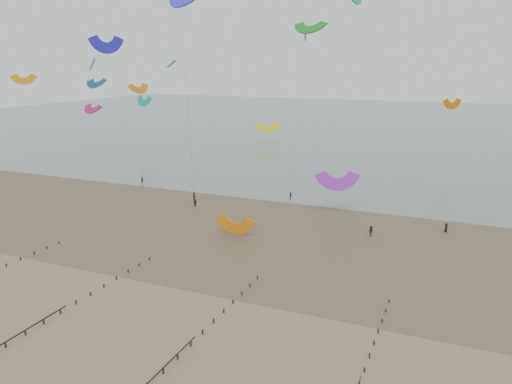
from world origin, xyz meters
TOP-DOWN VIEW (x-y plane):
  - ground at (0.00, 0.00)m, footprint 500.00×500.00m
  - sea_and_shore at (-4.08, 34.40)m, footprint 500.00×665.00m
  - kitesurfer_lead at (-24.80, 44.58)m, footprint 0.71×0.48m
  - kitesurfers at (13.31, 45.72)m, footprint 100.54×20.31m
  - grounded_kite at (-6.97, 27.89)m, footprint 6.33×4.98m
  - kites_airborne at (-14.09, 88.57)m, footprint 240.31×124.25m

SIDE VIEW (x-z plane):
  - ground at x=0.00m, z-range 0.00..0.00m
  - grounded_kite at x=-6.97m, z-range -1.72..1.72m
  - sea_and_shore at x=-4.08m, z-range -0.01..0.02m
  - kitesurfers at x=13.31m, z-range -0.05..1.81m
  - kitesurfer_lead at x=-24.80m, z-range 0.00..1.88m
  - kites_airborne at x=-14.09m, z-range -1.06..43.92m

